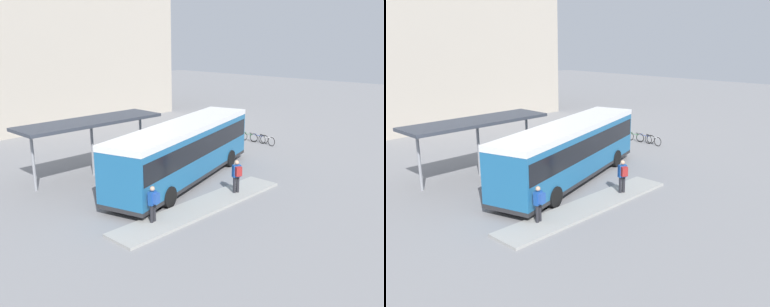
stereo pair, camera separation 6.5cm
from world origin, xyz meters
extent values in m
plane|color=gray|center=(0.00, 0.00, 0.00)|extent=(120.00, 120.00, 0.00)
cube|color=#9E9E99|center=(-2.21, -3.39, 0.06)|extent=(10.33, 1.80, 0.12)
cube|color=#1E6093|center=(0.00, 0.00, 1.83)|extent=(12.49, 5.79, 2.96)
cube|color=white|center=(0.00, 0.00, 3.16)|extent=(12.51, 5.81, 0.30)
cube|color=black|center=(0.00, 0.00, 2.19)|extent=(12.26, 5.75, 1.04)
cube|color=black|center=(5.88, 1.68, 2.19)|extent=(0.71, 2.25, 1.14)
cube|color=#28282B|center=(0.00, 0.00, 0.45)|extent=(12.50, 5.80, 0.20)
cylinder|color=black|center=(3.33, 2.21, 0.52)|extent=(1.09, 0.56, 1.05)
cylinder|color=black|center=(3.99, -0.12, 0.52)|extent=(1.09, 0.56, 1.05)
cylinder|color=black|center=(-3.99, 0.12, 0.52)|extent=(1.09, 0.56, 1.05)
cylinder|color=black|center=(-3.33, -2.21, 0.52)|extent=(1.09, 0.56, 1.05)
cylinder|color=#232328|center=(-5.23, -3.10, 0.52)|extent=(0.15, 0.15, 0.80)
cylinder|color=#232328|center=(-5.05, -3.07, 0.52)|extent=(0.15, 0.15, 0.80)
cube|color=#194799|center=(-5.14, -3.08, 1.22)|extent=(0.43, 0.28, 0.60)
cube|color=#234CA3|center=(-5.11, -3.29, 1.25)|extent=(0.33, 0.24, 0.46)
sphere|color=tan|center=(-5.14, -3.08, 1.65)|extent=(0.22, 0.22, 0.22)
cylinder|color=#232328|center=(0.17, -3.44, 0.54)|extent=(0.16, 0.16, 0.85)
cylinder|color=#232328|center=(0.34, -3.51, 0.54)|extent=(0.16, 0.16, 0.85)
cube|color=#194799|center=(0.26, -3.48, 1.28)|extent=(0.48, 0.38, 0.63)
cube|color=maroon|center=(0.17, -3.67, 1.32)|extent=(0.37, 0.32, 0.48)
sphere|color=tan|center=(0.26, -3.48, 1.74)|extent=(0.23, 0.23, 0.23)
torus|color=black|center=(10.23, 0.88, 0.34)|extent=(0.15, 0.69, 0.70)
torus|color=black|center=(10.37, 1.81, 0.34)|extent=(0.15, 0.69, 0.70)
cylinder|color=silver|center=(10.30, 1.34, 0.57)|extent=(0.15, 0.73, 0.04)
cylinder|color=silver|center=(10.33, 1.51, 0.51)|extent=(0.04, 0.04, 0.34)
cube|color=black|center=(10.33, 1.51, 0.68)|extent=(0.10, 0.19, 0.04)
cylinder|color=silver|center=(10.25, 0.97, 0.65)|extent=(0.48, 0.10, 0.03)
torus|color=black|center=(10.45, 2.63, 0.33)|extent=(0.16, 0.66, 0.67)
torus|color=black|center=(10.60, 1.75, 0.33)|extent=(0.16, 0.66, 0.67)
cylinder|color=#2847AD|center=(10.52, 2.19, 0.54)|extent=(0.15, 0.70, 0.04)
cylinder|color=#2847AD|center=(10.55, 2.03, 0.49)|extent=(0.04, 0.04, 0.33)
cube|color=black|center=(10.55, 2.03, 0.65)|extent=(0.10, 0.19, 0.04)
cylinder|color=#2847AD|center=(10.46, 2.54, 0.62)|extent=(0.48, 0.11, 0.03)
torus|color=black|center=(10.29, 3.50, 0.34)|extent=(0.11, 0.69, 0.68)
torus|color=black|center=(10.37, 2.58, 0.34)|extent=(0.11, 0.69, 0.68)
cylinder|color=#287F3D|center=(10.33, 3.04, 0.56)|extent=(0.10, 0.72, 0.04)
cylinder|color=#287F3D|center=(10.34, 2.87, 0.50)|extent=(0.04, 0.04, 0.33)
cube|color=black|center=(10.34, 2.87, 0.67)|extent=(0.09, 0.19, 0.04)
cylinder|color=#287F3D|center=(10.30, 3.41, 0.64)|extent=(0.48, 0.07, 0.03)
cube|color=#383D47|center=(-2.97, 4.61, 3.24)|extent=(8.59, 2.58, 0.18)
cylinder|color=gray|center=(-6.62, 4.61, 1.58)|extent=(0.16, 0.16, 3.15)
cylinder|color=gray|center=(0.68, 4.61, 1.58)|extent=(0.16, 0.16, 3.15)
cylinder|color=gray|center=(-2.97, 4.61, 1.58)|extent=(0.16, 0.16, 3.15)
cube|color=#B2A899|center=(5.76, 23.45, 8.27)|extent=(20.33, 11.97, 16.54)
camera|label=1|loc=(-16.52, -16.15, 7.93)|focal=40.00mm
camera|label=2|loc=(-16.48, -16.20, 7.93)|focal=40.00mm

